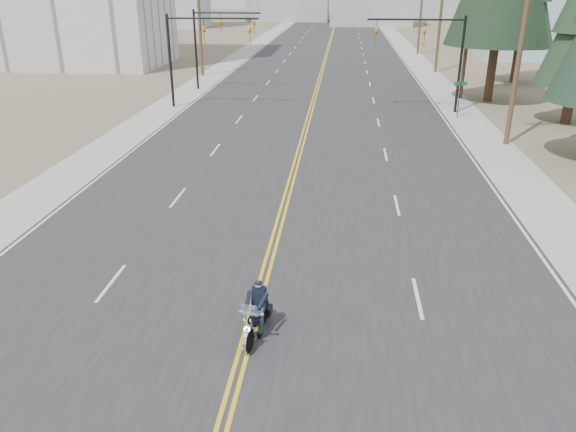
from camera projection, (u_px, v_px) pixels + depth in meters
The scene contains 14 objects.
ground_plane at pixel (239, 369), 14.46m from camera, with size 400.00×400.00×0.00m, color #776D56.
road at pixel (327, 53), 78.73m from camera, with size 20.00×200.00×0.01m, color #303033.
sidewalk_left at pixel (246, 52), 79.75m from camera, with size 3.00×200.00×0.01m, color #A5A5A0.
sidewalk_right at pixel (410, 54), 77.70m from camera, with size 3.00×200.00×0.01m, color #A5A5A0.
traffic_mast_left at pixel (195, 43), 42.73m from camera, with size 7.10×0.26×7.00m.
traffic_mast_right at pixel (434, 45), 41.13m from camera, with size 7.10×0.26×7.00m.
traffic_mast_far at pixel (213, 34), 50.13m from camera, with size 6.10×0.26×7.00m.
street_sign at pixel (460, 93), 40.35m from camera, with size 0.90×0.06×2.62m.
utility_pole_b at pixel (521, 43), 32.15m from camera, with size 2.20×0.30×11.50m.
utility_pole_c at pixel (469, 28), 46.02m from camera, with size 2.20×0.30×11.00m.
utility_pole_d at pixel (441, 15), 59.70m from camera, with size 2.20×0.30×11.50m.
utility_pole_e at pixel (421, 10), 75.40m from camera, with size 2.20×0.30×11.00m.
utility_pole_left at pixel (200, 21), 57.53m from camera, with size 2.20×0.30×10.50m.
motorcyclist at pixel (256, 311), 15.53m from camera, with size 0.89×2.07×1.61m, color black, non-canonical shape.
Camera 1 is at (2.40, -11.63, 9.24)m, focal length 35.00 mm.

